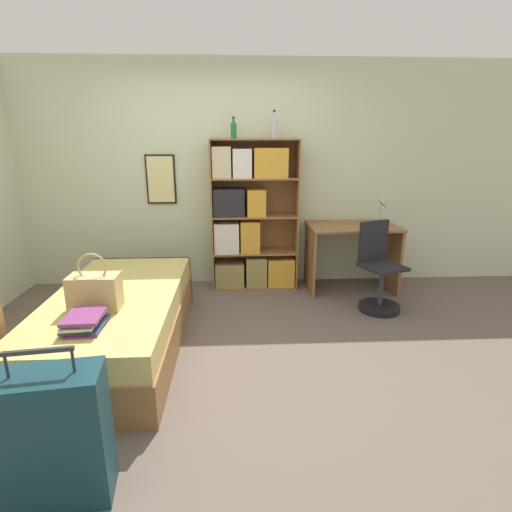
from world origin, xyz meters
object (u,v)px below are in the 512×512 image
object	(u,v)px
desk_lamp	(384,205)
handbag	(95,291)
bookcase	(249,220)
bottle_green	(234,130)
book_stack_on_bed	(84,321)
suitcase	(53,438)
desk_chair	(378,281)
bed	(118,321)
bottle_brown	(274,128)
desk	(352,247)

from	to	relation	value
desk_lamp	handbag	bearing A→B (deg)	-149.63
bookcase	bottle_green	distance (m)	1.02
book_stack_on_bed	suitcase	bearing A→B (deg)	-81.34
desk_chair	bed	bearing A→B (deg)	-164.34
bottle_brown	bookcase	bearing A→B (deg)	177.88
book_stack_on_bed	desk_chair	distance (m)	2.85
bookcase	handbag	bearing A→B (deg)	-124.25
handbag	desk_chair	world-z (taller)	handbag
book_stack_on_bed	desk_lamp	xyz separation A→B (m)	(2.70, 1.92, 0.45)
handbag	desk_lamp	xyz separation A→B (m)	(2.73, 1.60, 0.36)
handbag	desk_lamp	size ratio (longest dim) A/B	1.18
bookcase	bottle_brown	world-z (taller)	bottle_brown
desk_lamp	bookcase	bearing A→B (deg)	173.72
bookcase	suitcase	bearing A→B (deg)	-109.60
bed	bottle_green	distance (m)	2.33
desk_lamp	bottle_green	bearing A→B (deg)	175.18
desk_lamp	suitcase	bearing A→B (deg)	-132.86
bed	bottle_brown	world-z (taller)	bottle_brown
bottle_green	desk_chair	bearing A→B (deg)	-25.84
bookcase	desk	distance (m)	1.24
bookcase	desk_chair	bearing A→B (deg)	-29.39
suitcase	bottle_green	size ratio (longest dim) A/B	3.65
bed	bottle_green	xyz separation A→B (m)	(1.00, 1.41, 1.57)
bookcase	desk_chair	world-z (taller)	bookcase
bookcase	book_stack_on_bed	bearing A→B (deg)	-119.40
book_stack_on_bed	desk	size ratio (longest dim) A/B	0.33
handbag	bottle_green	bearing A→B (deg)	59.16
handbag	desk_chair	xyz separation A→B (m)	(2.52, 1.02, -0.34)
handbag	desk_lamp	bearing A→B (deg)	30.37
bed	suitcase	xyz separation A→B (m)	(0.11, -1.50, 0.10)
desk	desk_chair	world-z (taller)	desk_chair
handbag	bookcase	size ratio (longest dim) A/B	0.25
suitcase	desk_chair	world-z (taller)	desk_chair
book_stack_on_bed	bookcase	size ratio (longest dim) A/B	0.19
bed	desk	world-z (taller)	desk
bed	book_stack_on_bed	xyz separation A→B (m)	(-0.02, -0.65, 0.31)
handbag	book_stack_on_bed	xyz separation A→B (m)	(0.03, -0.32, -0.09)
handbag	desk_lamp	world-z (taller)	desk_lamp
bottle_green	desk_chair	size ratio (longest dim) A/B	0.25
bed	handbag	bearing A→B (deg)	-97.52
suitcase	desk_lamp	xyz separation A→B (m)	(2.57, 2.77, 0.66)
suitcase	desk	world-z (taller)	suitcase
bed	bottle_green	world-z (taller)	bottle_green
desk_lamp	bottle_brown	bearing A→B (deg)	172.79
desk_lamp	desk_chair	size ratio (longest dim) A/B	0.40
bed	suitcase	distance (m)	1.51
book_stack_on_bed	bookcase	world-z (taller)	bookcase
book_stack_on_bed	desk	world-z (taller)	desk
desk_lamp	desk_chair	distance (m)	0.93
bed	desk_chair	world-z (taller)	desk_chair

